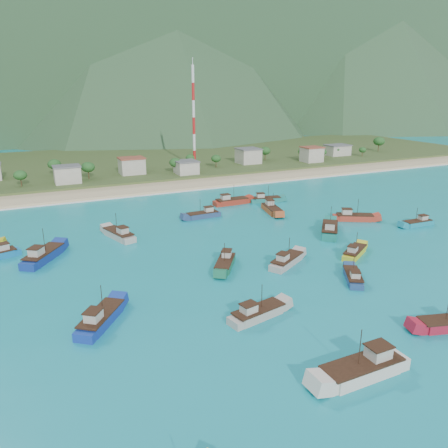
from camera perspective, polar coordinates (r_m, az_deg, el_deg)
name	(u,v)px	position (r m, az deg, el deg)	size (l,w,h in m)	color
ground	(258,259)	(97.25, 4.43, -4.58)	(600.00, 600.00, 0.00)	#0C7588
beach	(156,188)	(167.55, -8.92, 4.67)	(400.00, 18.00, 1.20)	beige
land	(121,164)	(225.81, -13.34, 7.68)	(400.00, 110.00, 2.40)	#385123
surf_line	(163,193)	(158.67, -7.94, 4.00)	(400.00, 2.50, 0.08)	white
mountains	(32,8)	(487.99, -23.84, 24.36)	(1520.00, 440.00, 260.00)	slate
village	(176,164)	(192.88, -6.31, 7.86)	(218.27, 28.51, 6.86)	beige
vegetation	(138,165)	(189.81, -11.18, 7.59)	(280.92, 25.20, 8.60)	#235623
radio_tower	(194,117)	(200.14, -3.98, 13.73)	(1.20, 1.20, 44.08)	red
boat_1	(43,256)	(103.89, -22.52, -3.88)	(10.18, 12.48, 7.44)	navy
boat_2	(272,210)	(133.54, 6.26, 1.88)	(5.64, 11.76, 6.69)	#AE4B23
boat_4	(101,319)	(74.19, -15.79, -11.87)	(9.62, 11.25, 6.80)	#15359B
boat_5	(258,314)	(73.48, 4.41, -11.61)	(10.93, 5.26, 6.21)	#A6A298
boat_7	(417,223)	(131.19, 23.95, 0.08)	(9.54, 3.16, 5.58)	teal
boat_8	(355,253)	(103.01, 16.69, -3.62)	(9.73, 7.64, 5.74)	gold
boat_9	(353,278)	(90.10, 16.50, -6.72)	(7.04, 9.16, 5.37)	navy
boat_10	(287,261)	(94.66, 8.20, -4.85)	(10.76, 8.08, 6.28)	#A99E98
boat_12	(231,202)	(141.84, 0.96, 2.93)	(11.78, 3.66, 6.92)	#A02B1B
boat_15	(354,218)	(129.90, 16.59, 0.81)	(11.51, 8.40, 6.68)	#B73624
boat_17	(363,369)	(63.01, 17.74, -17.64)	(12.87, 3.96, 7.57)	silver
boat_18	(330,230)	(116.34, 13.63, -0.78)	(10.99, 12.24, 7.53)	#147367
boat_20	(225,264)	(92.52, 0.15, -5.23)	(8.32, 10.14, 6.05)	#186848
boat_22	(203,215)	(127.45, -2.78, 1.16)	(10.33, 3.39, 6.05)	navy
boat_23	(119,235)	(113.04, -13.56, -1.39)	(6.51, 11.90, 6.74)	#ABA89D
boat_25	(266,200)	(145.56, 5.48, 3.16)	(10.71, 5.25, 6.08)	#1C766E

